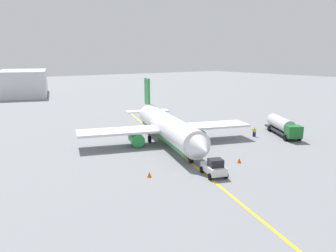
# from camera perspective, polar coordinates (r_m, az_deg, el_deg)

# --- Properties ---
(ground_plane) EXTENTS (400.00, 400.00, 0.00)m
(ground_plane) POSITION_cam_1_polar(r_m,az_deg,el_deg) (55.18, 0.00, -3.05)
(ground_plane) COLOR slate
(airplane) EXTENTS (31.90, 28.68, 9.81)m
(airplane) POSITION_cam_1_polar(r_m,az_deg,el_deg) (55.00, -0.15, -0.18)
(airplane) COLOR white
(airplane) RESTS_ON ground
(fuel_tanker) EXTENTS (10.97, 8.10, 3.15)m
(fuel_tanker) POSITION_cam_1_polar(r_m,az_deg,el_deg) (64.45, 18.82, 0.05)
(fuel_tanker) COLOR #2D2D33
(fuel_tanker) RESTS_ON ground
(pushback_tug) EXTENTS (4.06, 3.32, 2.20)m
(pushback_tug) POSITION_cam_1_polar(r_m,az_deg,el_deg) (40.94, 7.79, -6.99)
(pushback_tug) COLOR silver
(pushback_tug) RESTS_ON ground
(refueling_worker) EXTENTS (0.54, 0.38, 1.71)m
(refueling_worker) POSITION_cam_1_polar(r_m,az_deg,el_deg) (61.96, 14.36, -1.00)
(refueling_worker) COLOR navy
(refueling_worker) RESTS_ON ground
(safety_cone_nose) EXTENTS (0.57, 0.57, 0.64)m
(safety_cone_nose) POSITION_cam_1_polar(r_m,az_deg,el_deg) (40.40, -3.18, -8.19)
(safety_cone_nose) COLOR #F2590F
(safety_cone_nose) RESTS_ON ground
(safety_cone_wingtip) EXTENTS (0.60, 0.60, 0.66)m
(safety_cone_wingtip) POSITION_cam_1_polar(r_m,az_deg,el_deg) (46.53, 11.91, -5.71)
(safety_cone_wingtip) COLOR #F2590F
(safety_cone_wingtip) RESTS_ON ground
(distant_hangar) EXTENTS (34.88, 24.56, 9.04)m
(distant_hangar) POSITION_cam_1_polar(r_m,az_deg,el_deg) (135.80, -23.23, 6.73)
(distant_hangar) COLOR silver
(distant_hangar) RESTS_ON ground
(taxi_line_marking) EXTENTS (69.49, 23.44, 0.01)m
(taxi_line_marking) POSITION_cam_1_polar(r_m,az_deg,el_deg) (55.18, 0.00, -3.05)
(taxi_line_marking) COLOR yellow
(taxi_line_marking) RESTS_ON ground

